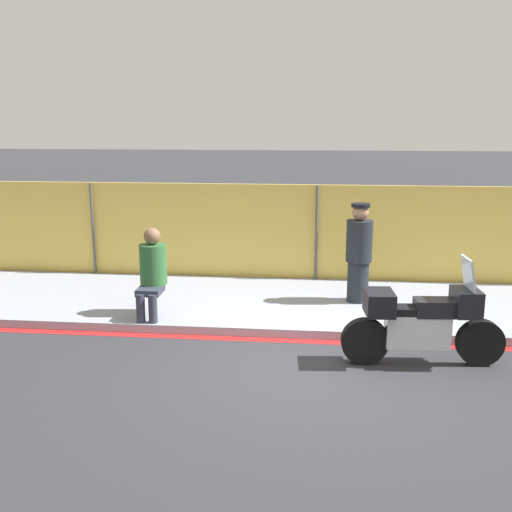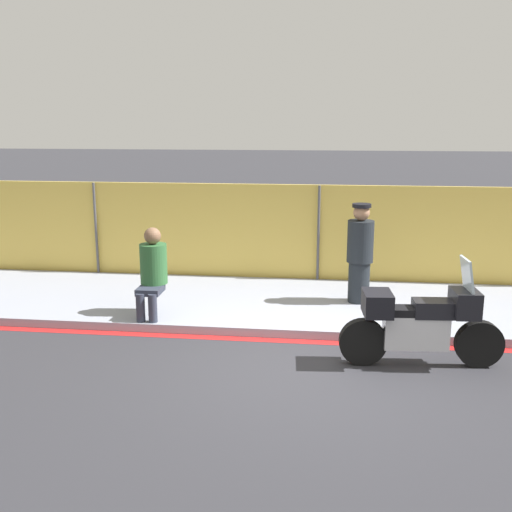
{
  "view_description": "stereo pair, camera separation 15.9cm",
  "coord_description": "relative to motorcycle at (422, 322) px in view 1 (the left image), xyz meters",
  "views": [
    {
      "loc": [
        0.04,
        -7.26,
        3.14
      ],
      "look_at": [
        -0.92,
        1.8,
        1.08
      ],
      "focal_mm": 42.0,
      "sensor_mm": 36.0,
      "label": 1
    },
    {
      "loc": [
        0.19,
        -7.24,
        3.14
      ],
      "look_at": [
        -0.92,
        1.8,
        1.08
      ],
      "focal_mm": 42.0,
      "sensor_mm": 36.0,
      "label": 2
    }
  ],
  "objects": [
    {
      "name": "curb_paint_stripe",
      "position": [
        -1.41,
        0.68,
        -0.58
      ],
      "size": [
        32.97,
        0.18,
        0.01
      ],
      "color": "red",
      "rests_on": "ground_plane"
    },
    {
      "name": "motorcycle",
      "position": [
        0.0,
        0.0,
        0.0
      ],
      "size": [
        2.13,
        0.59,
        1.45
      ],
      "rotation": [
        0.0,
        0.0,
        0.07
      ],
      "color": "black",
      "rests_on": "ground_plane"
    },
    {
      "name": "officer_standing",
      "position": [
        -0.68,
        2.35,
        0.4
      ],
      "size": [
        0.44,
        0.44,
        1.68
      ],
      "color": "#1E2328",
      "rests_on": "sidewalk"
    },
    {
      "name": "person_seated_on_curb",
      "position": [
        -3.94,
        1.26,
        0.31
      ],
      "size": [
        0.43,
        0.73,
        1.39
      ],
      "color": "#2D3342",
      "rests_on": "sidewalk"
    },
    {
      "name": "storefront_fence",
      "position": [
        -1.41,
        3.85,
        0.39
      ],
      "size": [
        31.32,
        0.17,
        1.96
      ],
      "color": "gold",
      "rests_on": "ground_plane"
    },
    {
      "name": "sidewalk",
      "position": [
        -1.41,
        2.26,
        -0.52
      ],
      "size": [
        32.97,
        2.99,
        0.13
      ],
      "color": "#8E93A3",
      "rests_on": "ground_plane"
    },
    {
      "name": "ground_plane",
      "position": [
        -1.41,
        -0.33,
        -0.59
      ],
      "size": [
        120.0,
        120.0,
        0.0
      ],
      "primitive_type": "plane",
      "color": "#2D2D33"
    }
  ]
}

